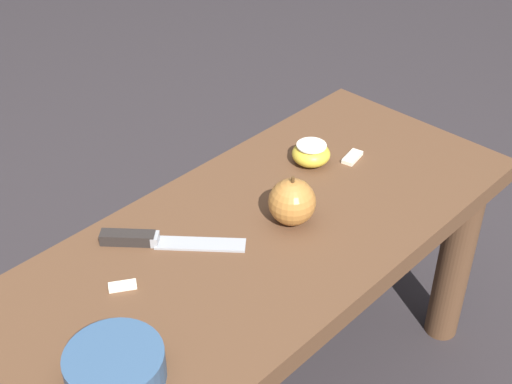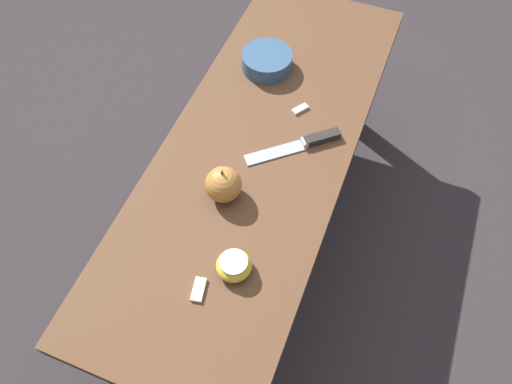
# 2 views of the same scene
# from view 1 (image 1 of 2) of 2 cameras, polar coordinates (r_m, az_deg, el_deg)

# --- Properties ---
(wooden_bench) EXTENTS (1.21, 0.43, 0.46)m
(wooden_bench) POSITION_cam_1_polar(r_m,az_deg,el_deg) (1.20, -3.26, -8.66)
(wooden_bench) COLOR brown
(wooden_bench) RESTS_ON ground_plane
(knife) EXTENTS (0.18, 0.20, 0.02)m
(knife) POSITION_cam_1_polar(r_m,az_deg,el_deg) (1.18, -8.44, -3.80)
(knife) COLOR #9EA0A5
(knife) RESTS_ON wooden_bench
(apple_whole) EXTENTS (0.08, 0.08, 0.09)m
(apple_whole) POSITION_cam_1_polar(r_m,az_deg,el_deg) (1.19, 2.90, -0.80)
(apple_whole) COLOR #B27233
(apple_whole) RESTS_ON wooden_bench
(apple_cut) EXTENTS (0.07, 0.07, 0.04)m
(apple_cut) POSITION_cam_1_polar(r_m,az_deg,el_deg) (1.35, 4.43, 3.08)
(apple_cut) COLOR gold
(apple_cut) RESTS_ON wooden_bench
(apple_slice_near_knife) EXTENTS (0.04, 0.04, 0.01)m
(apple_slice_near_knife) POSITION_cam_1_polar(r_m,az_deg,el_deg) (1.11, -10.63, -7.39)
(apple_slice_near_knife) COLOR white
(apple_slice_near_knife) RESTS_ON wooden_bench
(apple_slice_center) EXTENTS (0.05, 0.03, 0.01)m
(apple_slice_center) POSITION_cam_1_polar(r_m,az_deg,el_deg) (1.38, 7.72, 2.77)
(apple_slice_center) COLOR white
(apple_slice_center) RESTS_ON wooden_bench
(bowl) EXTENTS (0.13, 0.13, 0.04)m
(bowl) POSITION_cam_1_polar(r_m,az_deg,el_deg) (0.97, -11.21, -13.53)
(bowl) COLOR #335175
(bowl) RESTS_ON wooden_bench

